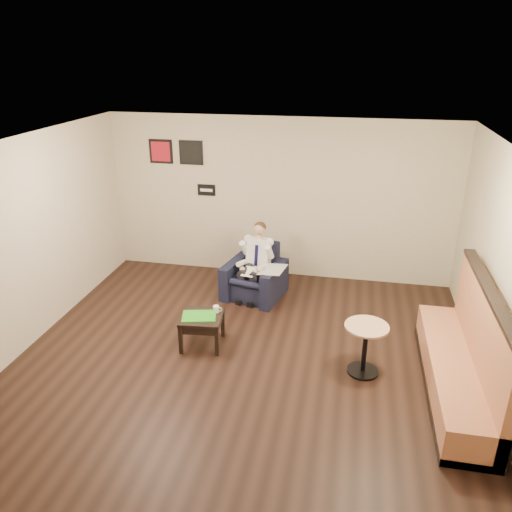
% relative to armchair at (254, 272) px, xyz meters
% --- Properties ---
extents(ground, '(6.00, 6.00, 0.00)m').
position_rel_armchair_xyz_m(ground, '(0.24, -2.03, -0.43)').
color(ground, black).
rests_on(ground, ground).
extents(wall_back, '(6.00, 0.02, 2.80)m').
position_rel_armchair_xyz_m(wall_back, '(0.24, 0.97, 0.97)').
color(wall_back, beige).
rests_on(wall_back, ground).
extents(wall_front, '(6.00, 0.02, 2.80)m').
position_rel_armchair_xyz_m(wall_front, '(0.24, -5.03, 0.97)').
color(wall_front, beige).
rests_on(wall_front, ground).
extents(wall_left, '(0.02, 6.00, 2.80)m').
position_rel_armchair_xyz_m(wall_left, '(-2.76, -2.03, 0.97)').
color(wall_left, beige).
rests_on(wall_left, ground).
extents(wall_right, '(0.02, 6.00, 2.80)m').
position_rel_armchair_xyz_m(wall_right, '(3.24, -2.03, 0.97)').
color(wall_right, beige).
rests_on(wall_right, ground).
extents(ceiling, '(6.00, 6.00, 0.02)m').
position_rel_armchair_xyz_m(ceiling, '(0.24, -2.03, 2.37)').
color(ceiling, white).
rests_on(ceiling, wall_back).
extents(seating_sign, '(0.32, 0.02, 0.20)m').
position_rel_armchair_xyz_m(seating_sign, '(-1.06, 0.96, 1.07)').
color(seating_sign, black).
rests_on(seating_sign, wall_back).
extents(art_print_left, '(0.42, 0.03, 0.42)m').
position_rel_armchair_xyz_m(art_print_left, '(-1.86, 0.96, 1.72)').
color(art_print_left, '#AF1524').
rests_on(art_print_left, wall_back).
extents(art_print_right, '(0.42, 0.03, 0.42)m').
position_rel_armchair_xyz_m(art_print_right, '(-1.31, 0.96, 1.72)').
color(art_print_right, black).
rests_on(art_print_right, wall_back).
extents(armchair, '(1.05, 1.05, 0.85)m').
position_rel_armchair_xyz_m(armchair, '(0.00, 0.00, 0.00)').
color(armchair, black).
rests_on(armchair, ground).
extents(seated_man, '(0.72, 0.94, 1.17)m').
position_rel_armchair_xyz_m(seated_man, '(-0.02, -0.11, 0.16)').
color(seated_man, white).
rests_on(seated_man, armchair).
extents(lap_papers, '(0.23, 0.30, 0.01)m').
position_rel_armchair_xyz_m(lap_papers, '(-0.04, -0.20, 0.10)').
color(lap_papers, white).
rests_on(lap_papers, seated_man).
extents(newspaper, '(0.44, 0.52, 0.01)m').
position_rel_armchair_xyz_m(newspaper, '(0.33, -0.17, 0.15)').
color(newspaper, silver).
rests_on(newspaper, armchair).
extents(side_table, '(0.61, 0.61, 0.45)m').
position_rel_armchair_xyz_m(side_table, '(-0.41, -1.59, -0.20)').
color(side_table, black).
rests_on(side_table, ground).
extents(green_folder, '(0.52, 0.42, 0.01)m').
position_rel_armchair_xyz_m(green_folder, '(-0.44, -1.61, 0.03)').
color(green_folder, green).
rests_on(green_folder, side_table).
extents(coffee_mug, '(0.09, 0.09, 0.10)m').
position_rel_armchair_xyz_m(coffee_mug, '(-0.24, -1.45, 0.07)').
color(coffee_mug, white).
rests_on(coffee_mug, side_table).
extents(smartphone, '(0.15, 0.08, 0.01)m').
position_rel_armchair_xyz_m(smartphone, '(-0.38, -1.42, 0.03)').
color(smartphone, black).
rests_on(smartphone, side_table).
extents(banquette, '(0.62, 2.58, 1.32)m').
position_rel_armchair_xyz_m(banquette, '(2.83, -1.95, 0.23)').
color(banquette, '#AF6543').
rests_on(banquette, ground).
extents(cafe_table, '(0.57, 0.57, 0.68)m').
position_rel_armchair_xyz_m(cafe_table, '(1.78, -1.80, -0.09)').
color(cafe_table, tan).
rests_on(cafe_table, ground).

